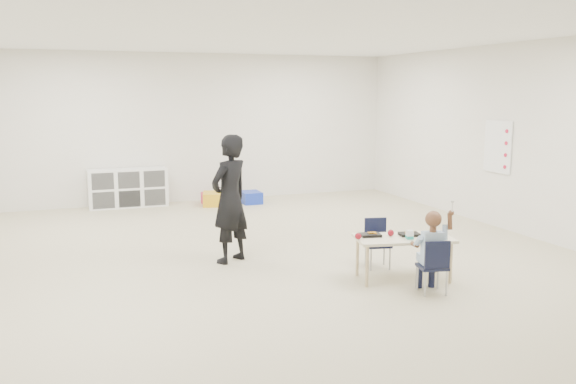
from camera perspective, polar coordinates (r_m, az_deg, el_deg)
name	(u,v)px	position (r m, az deg, el deg)	size (l,w,h in m)	color
room	(264,149)	(7.41, -2.28, 4.06)	(9.00, 9.02, 2.80)	beige
table	(403,258)	(6.97, 10.72, -6.08)	(1.15, 0.75, 0.49)	#F8E7C6
chair_near	(432,266)	(6.57, 13.35, -6.73)	(0.28, 0.27, 0.59)	black
chair_far	(378,244)	(7.36, 8.41, -4.83)	(0.28, 0.27, 0.59)	black
child	(433,250)	(6.53, 13.40, -5.31)	(0.39, 0.39, 0.92)	#A1BEDA
lunch_tray_near	(409,234)	(6.99, 11.28, -3.90)	(0.22, 0.16, 0.03)	black
lunch_tray_far	(371,235)	(6.89, 7.74, -4.01)	(0.22, 0.16, 0.03)	black
milk_carton	(410,235)	(6.80, 11.31, -3.98)	(0.07, 0.07, 0.10)	white
bread_roll	(433,235)	(6.92, 13.42, -3.96)	(0.09, 0.09, 0.07)	tan
apple_near	(391,233)	(6.93, 9.59, -3.79)	(0.07, 0.07, 0.07)	maroon
apple_far	(358,236)	(6.72, 6.58, -4.13)	(0.07, 0.07, 0.07)	maroon
cubby_shelf	(128,188)	(11.48, -14.73, 0.38)	(1.40, 0.40, 0.70)	white
rules_poster	(498,147)	(9.91, 19.03, 4.03)	(0.02, 0.60, 0.80)	white
adult	(230,199)	(7.48, -5.47, -0.65)	(0.58, 0.38, 1.58)	black
bin_red	(212,199)	(11.46, -7.15, -0.64)	(0.34, 0.43, 0.21)	red
bin_yellow	(214,199)	(11.37, -6.97, -0.64)	(0.38, 0.49, 0.24)	gold
bin_blue	(251,197)	(11.52, -3.49, -0.50)	(0.35, 0.45, 0.22)	#1730AE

